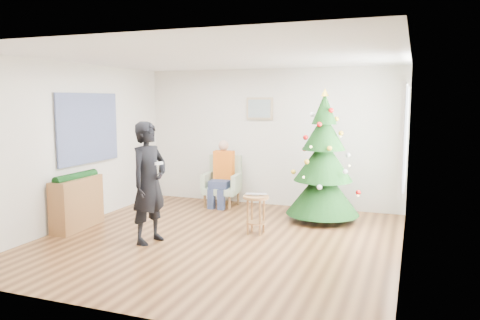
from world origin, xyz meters
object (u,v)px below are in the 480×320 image
at_px(christmas_tree, 323,162).
at_px(stool, 256,214).
at_px(standing_man, 149,183).
at_px(console, 77,203).
at_px(armchair, 223,188).

height_order(christmas_tree, stool, christmas_tree).
bearing_deg(standing_man, console, 93.35).
bearing_deg(standing_man, armchair, 10.15).
relative_size(christmas_tree, standing_man, 1.28).
distance_m(christmas_tree, console, 4.02).
bearing_deg(standing_man, stool, -42.32).
relative_size(armchair, standing_man, 0.56).
bearing_deg(armchair, standing_man, -96.95).
bearing_deg(armchair, console, -129.07).
relative_size(stool, armchair, 0.61).
bearing_deg(console, standing_man, -12.25).
bearing_deg(christmas_tree, stool, -124.75).
relative_size(stool, console, 0.58).
bearing_deg(console, christmas_tree, 23.97).
xyz_separation_m(christmas_tree, stool, (-0.79, -1.14, -0.69)).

